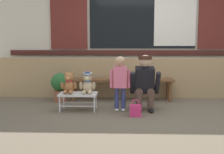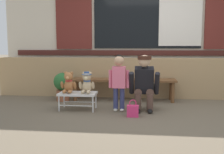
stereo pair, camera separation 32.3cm
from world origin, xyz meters
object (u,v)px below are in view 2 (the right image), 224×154
at_px(child_standing, 119,76).
at_px(adult_crouching, 145,83).
at_px(wooden_bench_long, 123,82).
at_px(potted_plant, 63,85).
at_px(teddy_bear_plain, 69,83).
at_px(small_display_bench, 78,95).
at_px(teddy_bear_with_hat, 87,83).
at_px(handbag_on_ground, 133,111).

bearing_deg(child_standing, adult_crouching, 12.26).
distance_m(wooden_bench_long, child_standing, 0.92).
bearing_deg(wooden_bench_long, potted_plant, -171.75).
bearing_deg(teddy_bear_plain, adult_crouching, 3.44).
bearing_deg(potted_plant, wooden_bench_long, 8.25).
distance_m(small_display_bench, adult_crouching, 1.17).
distance_m(wooden_bench_long, adult_crouching, 0.91).
bearing_deg(wooden_bench_long, child_standing, -91.24).
relative_size(teddy_bear_plain, teddy_bear_with_hat, 1.00).
bearing_deg(teddy_bear_plain, potted_plant, 114.60).
bearing_deg(small_display_bench, teddy_bear_plain, 179.49).
height_order(wooden_bench_long, small_display_bench, wooden_bench_long).
bearing_deg(small_display_bench, handbag_on_ground, -19.86).
height_order(wooden_bench_long, teddy_bear_with_hat, teddy_bear_with_hat).
relative_size(wooden_bench_long, teddy_bear_plain, 5.78).
relative_size(wooden_bench_long, adult_crouching, 2.21).
relative_size(child_standing, adult_crouching, 1.01).
bearing_deg(small_display_bench, wooden_bench_long, 50.33).
bearing_deg(handbag_on_ground, child_standing, 126.35).
height_order(small_display_bench, teddy_bear_plain, teddy_bear_plain).
xyz_separation_m(wooden_bench_long, handbag_on_ground, (0.23, -1.23, -0.28)).
distance_m(wooden_bench_long, potted_plant, 1.23).
distance_m(small_display_bench, teddy_bear_plain, 0.25).
bearing_deg(potted_plant, handbag_on_ground, -36.16).
bearing_deg(adult_crouching, potted_plant, 158.92).
height_order(teddy_bear_with_hat, adult_crouching, adult_crouching).
bearing_deg(child_standing, teddy_bear_plain, 179.00).
bearing_deg(adult_crouching, child_standing, -167.74).
bearing_deg(small_display_bench, potted_plant, 124.34).
xyz_separation_m(wooden_bench_long, child_standing, (-0.02, -0.90, 0.22)).
height_order(small_display_bench, potted_plant, potted_plant).
xyz_separation_m(small_display_bench, adult_crouching, (1.14, 0.08, 0.21)).
xyz_separation_m(wooden_bench_long, adult_crouching, (0.41, -0.80, 0.11)).
distance_m(wooden_bench_long, small_display_bench, 1.15).
xyz_separation_m(teddy_bear_plain, teddy_bear_with_hat, (0.32, 0.00, 0.01)).
bearing_deg(small_display_bench, teddy_bear_with_hat, 0.77).
height_order(teddy_bear_plain, teddy_bear_with_hat, same).
xyz_separation_m(child_standing, potted_plant, (-1.20, 0.72, -0.27)).
distance_m(child_standing, handbag_on_ground, 0.65).
xyz_separation_m(teddy_bear_plain, adult_crouching, (1.30, 0.08, 0.02)).
bearing_deg(handbag_on_ground, potted_plant, 143.84).
bearing_deg(teddy_bear_with_hat, child_standing, -1.65).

